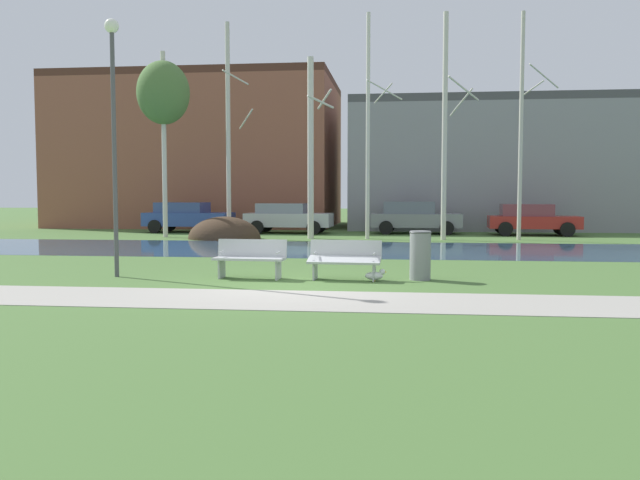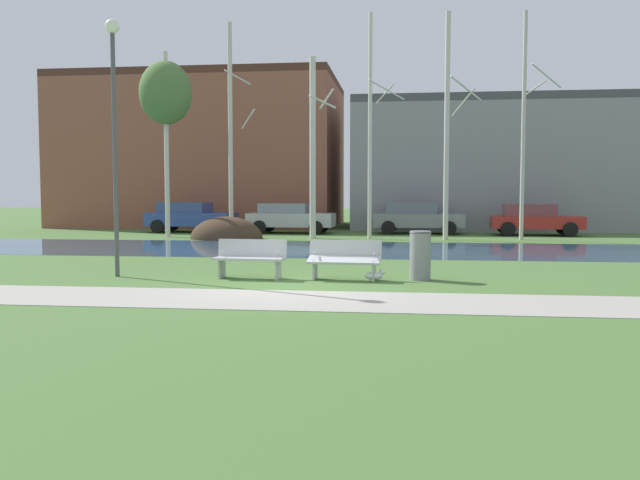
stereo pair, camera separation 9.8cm
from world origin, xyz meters
TOP-DOWN VIEW (x-y plane):
  - ground_plane at (0.00, 10.00)m, footprint 120.00×120.00m
  - paved_path_strip at (0.00, -1.81)m, footprint 60.00×2.24m
  - river_band at (0.00, 9.20)m, footprint 80.00×6.78m
  - soil_mound at (-5.00, 13.73)m, footprint 3.06×2.42m
  - bench_left at (-1.06, 1.10)m, footprint 1.63×0.65m
  - bench_right at (1.07, 1.10)m, footprint 1.63×0.65m
  - trash_bin at (2.72, 1.30)m, footprint 0.49×0.49m
  - seagull at (1.75, 0.92)m, footprint 0.48×0.18m
  - streetlamp at (-4.16, 1.05)m, footprint 0.32×0.32m
  - birch_far_left at (-7.87, 14.61)m, footprint 2.26×2.26m
  - birch_left at (-4.97, 14.49)m, footprint 1.22×2.03m
  - birch_center_left at (-1.42, 14.41)m, footprint 1.12×1.88m
  - birch_center at (0.98, 14.53)m, footprint 1.50×2.42m
  - birch_center_right at (4.11, 14.27)m, footprint 1.46×2.43m
  - birch_right at (7.18, 14.57)m, footprint 1.51×2.27m
  - parked_van_nearest_blue at (-8.03, 18.17)m, footprint 4.27×2.22m
  - parked_sedan_second_silver at (-3.04, 17.99)m, footprint 4.16×2.10m
  - parked_hatch_third_grey at (3.00, 18.32)m, footprint 4.29×2.19m
  - parked_wagon_fourth_red at (8.25, 17.77)m, footprint 4.08×2.08m
  - building_brick_low at (-9.37, 25.56)m, footprint 15.63×9.85m
  - building_grey_warehouse at (7.84, 24.36)m, footprint 16.30×8.77m

SIDE VIEW (x-z plane):
  - ground_plane at x=0.00m, z-range 0.00..0.00m
  - soil_mound at x=-5.00m, z-range -0.94..0.94m
  - river_band at x=0.00m, z-range 0.00..0.01m
  - paved_path_strip at x=0.00m, z-range 0.00..0.01m
  - seagull at x=1.75m, z-range 0.00..0.27m
  - bench_left at x=-1.06m, z-range 0.04..0.91m
  - bench_right at x=1.07m, z-range 0.04..0.91m
  - trash_bin at x=2.72m, z-range 0.02..1.10m
  - parked_wagon_fourth_red at x=8.25m, z-range 0.04..1.46m
  - parked_sedan_second_silver at x=-3.04m, z-range 0.05..1.48m
  - parked_van_nearest_blue at x=-8.03m, z-range 0.04..1.51m
  - parked_hatch_third_grey at x=3.00m, z-range 0.04..1.55m
  - building_grey_warehouse at x=7.84m, z-range 0.00..6.83m
  - streetlamp at x=-4.16m, z-range 0.93..6.73m
  - birch_center_left at x=-1.42m, z-range 0.08..7.65m
  - building_brick_low at x=-9.37m, z-range 0.00..8.56m
  - birch_left at x=-4.97m, z-range 0.05..9.16m
  - birch_center_right at x=4.11m, z-range 0.06..9.25m
  - birch_right at x=7.18m, z-range 0.07..9.28m
  - birch_center at x=0.98m, z-range 0.06..9.40m
  - birch_far_left at x=-7.87m, z-range 2.19..10.18m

